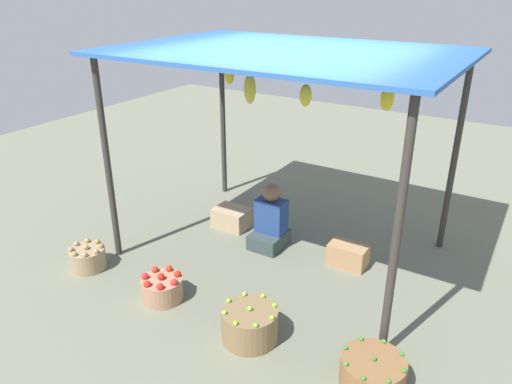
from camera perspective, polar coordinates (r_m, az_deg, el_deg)
The scene contains 9 objects.
ground_plane at distance 5.72m, azimuth 3.00°, elevation -6.77°, with size 14.00×14.00×0.00m, color slate.
market_stall_structure at distance 5.00m, azimuth 3.55°, elevation 14.48°, with size 3.39×2.41×2.26m.
vendor_person at distance 5.67m, azimuth 1.68°, elevation -3.60°, with size 0.36×0.44×0.78m.
basket_potatoes at distance 5.63m, azimuth -19.09°, elevation -7.29°, with size 0.38×0.38×0.29m.
basket_red_tomatoes at distance 4.95m, azimuth -10.93°, elevation -10.97°, with size 0.41×0.41×0.29m.
basket_limes at distance 4.38m, azimuth -0.73°, elevation -15.19°, with size 0.49×0.49×0.34m.
basket_green_chilies at distance 4.11m, azimuth 13.48°, elevation -19.78°, with size 0.50×0.50×0.27m.
wooden_crate_near_vendor at distance 5.47m, azimuth 10.71°, elevation -7.24°, with size 0.41×0.26×0.25m, color #AB7E55.
wooden_crate_stacked_rear at distance 6.18m, azimuth -2.83°, elevation -3.00°, with size 0.44×0.33×0.24m, color tan.
Camera 1 is at (2.33, -4.34, 2.91)m, focal length 34.19 mm.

